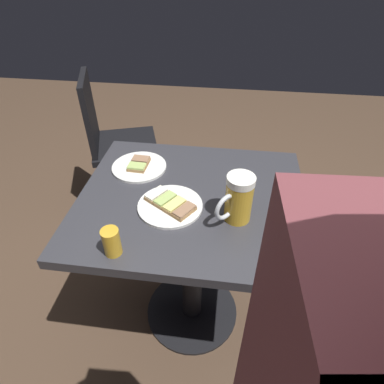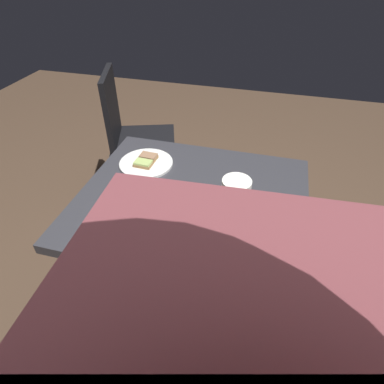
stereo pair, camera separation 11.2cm
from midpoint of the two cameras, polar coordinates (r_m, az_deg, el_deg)
The scene contains 7 objects.
ground_plane at distance 1.70m, azimuth 2.01°, elevation -20.48°, with size 6.00×6.00×0.00m, color #4C3828.
cafe_table at distance 1.24m, azimuth 2.60°, elevation -6.68°, with size 0.69×0.80×0.74m.
plate_near at distance 1.09m, azimuth -1.32°, elevation -2.06°, with size 0.22×0.22×0.03m.
plate_far at distance 1.29m, azimuth -5.75°, elevation 5.15°, with size 0.21×0.21×0.03m.
beer_mug at distance 0.99m, azimuth 10.61°, elevation -2.00°, with size 0.12×0.12×0.16m.
beer_glass_small at distance 0.96m, azimuth -12.36°, elevation -7.44°, with size 0.05×0.05×0.09m, color gold.
cafe_chair at distance 2.02m, azimuth -9.03°, elevation 10.23°, with size 0.48×0.48×0.88m.
Camera 2 is at (0.84, 0.22, 1.46)m, focal length 29.93 mm.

